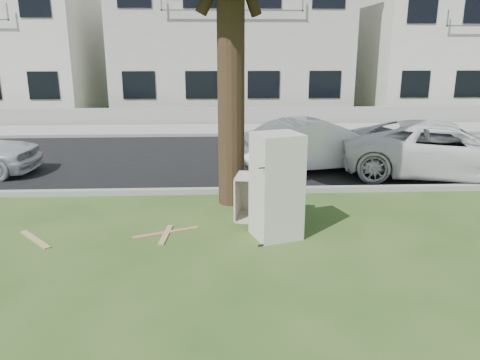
{
  "coord_description": "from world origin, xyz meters",
  "views": [
    {
      "loc": [
        -0.66,
        -7.6,
        3.13
      ],
      "look_at": [
        -0.28,
        0.6,
        0.82
      ],
      "focal_mm": 35.0,
      "sensor_mm": 36.0,
      "label": 1
    }
  ],
  "objects_px": {
    "cabinet": "(265,197)",
    "car_right": "(444,150)",
    "fridge": "(277,186)",
    "car_center": "(318,145)"
  },
  "relations": [
    {
      "from": "car_center",
      "to": "car_right",
      "type": "xyz_separation_m",
      "value": [
        3.0,
        -0.86,
        0.02
      ]
    },
    {
      "from": "fridge",
      "to": "car_right",
      "type": "xyz_separation_m",
      "value": [
        4.68,
        3.71,
        -0.2
      ]
    },
    {
      "from": "fridge",
      "to": "cabinet",
      "type": "xyz_separation_m",
      "value": [
        -0.11,
        0.86,
        -0.48
      ]
    },
    {
      "from": "fridge",
      "to": "car_right",
      "type": "height_order",
      "value": "fridge"
    },
    {
      "from": "cabinet",
      "to": "car_right",
      "type": "bearing_deg",
      "value": 42.13
    },
    {
      "from": "car_center",
      "to": "car_right",
      "type": "relative_size",
      "value": 0.82
    },
    {
      "from": "fridge",
      "to": "car_right",
      "type": "bearing_deg",
      "value": 20.44
    },
    {
      "from": "car_center",
      "to": "car_right",
      "type": "height_order",
      "value": "car_right"
    },
    {
      "from": "fridge",
      "to": "car_center",
      "type": "distance_m",
      "value": 4.87
    },
    {
      "from": "fridge",
      "to": "cabinet",
      "type": "bearing_deg",
      "value": 79.25
    }
  ]
}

